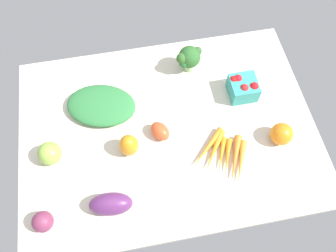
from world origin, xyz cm
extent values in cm
cube|color=beige|center=(0.00, 0.00, 1.00)|extent=(104.00, 76.00, 2.00)
ellipsoid|color=#2F793D|center=(22.07, -12.42, 4.44)|extent=(28.99, 24.21, 4.89)
ellipsoid|color=orange|center=(14.37, 5.98, 6.54)|extent=(7.58, 7.58, 9.09)
sphere|color=orange|center=(-37.13, 11.08, 5.87)|extent=(7.75, 7.75, 7.75)
cone|color=orange|center=(-11.55, 10.51, 3.31)|extent=(14.74, 13.99, 2.63)
cone|color=orange|center=(-13.62, 11.92, 3.31)|extent=(10.98, 14.64, 2.62)
cone|color=orange|center=(-15.92, 13.48, 3.01)|extent=(6.79, 12.38, 2.03)
cone|color=orange|center=(-17.62, 14.63, 3.14)|extent=(6.63, 12.51, 2.29)
cone|color=orange|center=(-19.85, 16.14, 3.33)|extent=(9.26, 16.98, 2.66)
cone|color=orange|center=(-21.61, 17.33, 3.24)|extent=(8.19, 14.94, 2.49)
sphere|color=#8CB545|center=(40.46, 3.75, 5.93)|extent=(7.85, 7.85, 7.85)
cylinder|color=#92BB7B|center=(-12.63, -24.20, 4.10)|extent=(3.54, 3.54, 4.20)
sphere|color=#2C622A|center=(-12.63, -24.20, 9.30)|extent=(8.26, 8.26, 8.26)
sphere|color=#276331|center=(-10.08, -22.10, 8.74)|extent=(3.40, 3.40, 3.40)
sphere|color=#335C2F|center=(-15.82, -25.09, 10.95)|extent=(3.19, 3.19, 3.19)
sphere|color=#315E28|center=(-9.50, -23.14, 10.50)|extent=(4.10, 4.10, 4.10)
ellipsoid|color=#5F2B63|center=(22.55, 24.23, 5.58)|extent=(14.27, 8.62, 7.15)
cube|color=teal|center=(-29.66, -9.52, 5.48)|extent=(9.74, 9.74, 6.96)
sphere|color=red|center=(-32.65, -7.55, 8.60)|extent=(3.11, 3.11, 3.11)
sphere|color=red|center=(-26.24, -11.87, 8.44)|extent=(2.81, 2.81, 2.81)
sphere|color=red|center=(-27.85, -11.88, 8.63)|extent=(2.99, 2.99, 2.99)
sphere|color=red|center=(-29.03, -7.53, 8.61)|extent=(2.97, 2.97, 2.97)
sphere|color=#79304F|center=(43.43, 25.72, 5.27)|extent=(6.54, 6.54, 6.54)
ellipsoid|color=#E7532A|center=(3.11, 1.78, 4.68)|extent=(8.49, 9.32, 5.36)
camera|label=1|loc=(10.49, 55.75, 112.87)|focal=37.61mm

